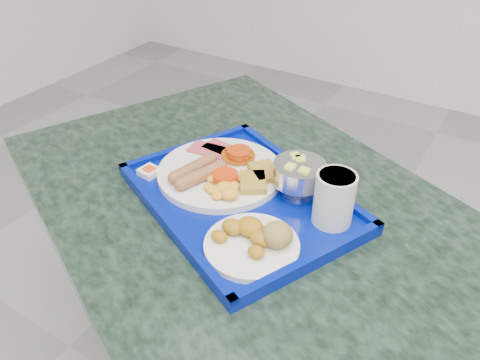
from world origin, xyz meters
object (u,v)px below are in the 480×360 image
object	(u,v)px
tray	(240,199)
fruit_bowl	(299,173)
main_plate	(222,172)
bread_plate	(255,240)
juice_cup	(334,197)
table	(247,263)

from	to	relation	value
tray	fruit_bowl	bearing A→B (deg)	38.12
main_plate	bread_plate	size ratio (longest dim) A/B	1.60
bread_plate	juice_cup	bearing A→B (deg)	58.29
bread_plate	fruit_bowl	world-z (taller)	fruit_bowl
table	tray	xyz separation A→B (m)	(-0.01, -0.01, 0.19)
juice_cup	fruit_bowl	bearing A→B (deg)	153.20
main_plate	bread_plate	world-z (taller)	bread_plate
tray	main_plate	world-z (taller)	main_plate
tray	bread_plate	bearing A→B (deg)	-48.05
bread_plate	fruit_bowl	size ratio (longest dim) A/B	1.60
bread_plate	tray	bearing A→B (deg)	131.95
tray	juice_cup	bearing A→B (deg)	7.91
tray	fruit_bowl	world-z (taller)	fruit_bowl
table	main_plate	xyz separation A→B (m)	(-0.08, 0.03, 0.21)
fruit_bowl	juice_cup	distance (m)	0.10
bread_plate	juice_cup	xyz separation A→B (m)	(0.09, 0.14, 0.04)
fruit_bowl	tray	bearing A→B (deg)	-141.88
table	juice_cup	world-z (taller)	juice_cup
juice_cup	bread_plate	bearing A→B (deg)	-121.71
table	bread_plate	xyz separation A→B (m)	(0.09, -0.12, 0.21)
table	main_plate	distance (m)	0.22
main_plate	juice_cup	bearing A→B (deg)	-2.39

